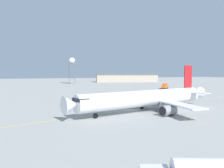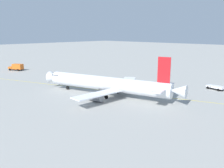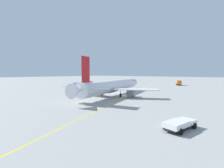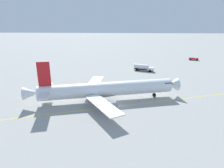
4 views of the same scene
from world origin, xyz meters
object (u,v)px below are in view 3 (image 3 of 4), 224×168
object	(u,v)px
airliner_main	(113,86)
catering_truck_truck	(179,83)
ops_pickup_truck	(89,82)
fuel_tanker_truck	(79,84)
pushback_tug_truck	(180,124)

from	to	relation	value
airliner_main	catering_truck_truck	xyz separation A→B (m)	(-2.54, -62.37, -1.52)
catering_truck_truck	ops_pickup_truck	bearing A→B (deg)	82.01
ops_pickup_truck	catering_truck_truck	bearing A→B (deg)	-53.54
catering_truck_truck	fuel_tanker_truck	bearing A→B (deg)	119.04
fuel_tanker_truck	ops_pickup_truck	distance (m)	40.51
airliner_main	fuel_tanker_truck	size ratio (longest dim) A/B	4.78
airliner_main	pushback_tug_truck	world-z (taller)	airliner_main
pushback_tug_truck	ops_pickup_truck	size ratio (longest dim) A/B	1.05
fuel_tanker_truck	pushback_tug_truck	size ratio (longest dim) A/B	1.58
fuel_tanker_truck	ops_pickup_truck	bearing A→B (deg)	61.15
fuel_tanker_truck	pushback_tug_truck	xyz separation A→B (m)	(-62.97, 34.01, -0.76)
airliner_main	ops_pickup_truck	bearing A→B (deg)	39.12
airliner_main	ops_pickup_truck	xyz separation A→B (m)	(60.83, -45.09, -2.37)
catering_truck_truck	pushback_tug_truck	xyz separation A→B (m)	(-25.56, 82.39, -0.85)
pushback_tug_truck	catering_truck_truck	bearing A→B (deg)	29.69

